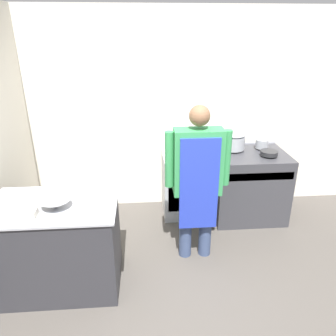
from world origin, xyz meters
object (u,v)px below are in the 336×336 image
person_cook (197,176)px  sauce_pot (262,144)px  stock_pot (233,141)px  mixing_bowl (55,204)px  saute_pan (269,153)px  fridge_unit (186,184)px  plastic_tub (28,214)px  stove (248,184)px

person_cook → sauce_pot: bearing=43.4°
stock_pot → sauce_pot: (0.40, -0.00, -0.05)m
mixing_bowl → saute_pan: 2.65m
fridge_unit → stock_pot: (0.62, 0.01, 0.62)m
fridge_unit → person_cook: size_ratio=0.49×
plastic_tub → stock_pot: bearing=35.0°
stove → fridge_unit: (-0.83, 0.13, -0.03)m
saute_pan → person_cook: bearing=-145.7°
stove → saute_pan: (0.19, -0.14, 0.50)m
saute_pan → sauce_pot: size_ratio=1.31×
mixing_bowl → sauce_pot: sauce_pot is taller
stove → fridge_unit: 0.84m
plastic_tub → saute_pan: saute_pan is taller
stove → fridge_unit: stove is taller
plastic_tub → sauce_pot: 3.02m
fridge_unit → mixing_bowl: size_ratio=3.08×
plastic_tub → mixing_bowl: bearing=35.9°
mixing_bowl → saute_pan: (2.40, 1.12, 0.01)m
stove → sauce_pot: bearing=36.3°
stove → fridge_unit: size_ratio=1.10×
fridge_unit → person_cook: (-0.02, -0.97, 0.57)m
person_cook → saute_pan: bearing=34.3°
stove → plastic_tub: bearing=-149.9°
person_cook → stock_pot: 1.17m
stove → stock_pot: size_ratio=2.96×
person_cook → mixing_bowl: person_cook is taller
fridge_unit → saute_pan: (1.02, -0.27, 0.53)m
stock_pot → fridge_unit: bearing=-179.2°
fridge_unit → plastic_tub: (-1.58, -1.53, 0.51)m
stove → sauce_pot: size_ratio=5.60×
stove → mixing_bowl: size_ratio=3.40×
stock_pot → mixing_bowl: bearing=-145.1°
saute_pan → fridge_unit: bearing=165.3°
stock_pot → sauce_pot: size_ratio=1.89×
plastic_tub → saute_pan: bearing=25.9°
person_cook → saute_pan: 1.26m
fridge_unit → saute_pan: 1.18m
person_cook → sauce_pot: (1.04, 0.98, -0.00)m
person_cook → plastic_tub: 1.66m
person_cook → stock_pot: bearing=57.0°
plastic_tub → saute_pan: size_ratio=0.62×
fridge_unit → mixing_bowl: mixing_bowl is taller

